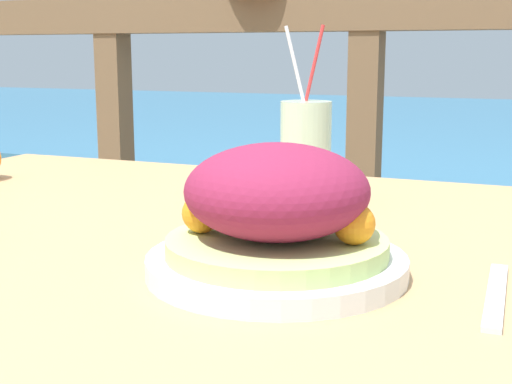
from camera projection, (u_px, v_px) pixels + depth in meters
The scene contains 6 objects.
patio_table at pixel (192, 301), 0.89m from camera, with size 1.28×0.92×0.77m.
railing_fence at pixel (364, 148), 1.66m from camera, with size 2.80×0.08×1.12m.
sea_backdrop at pixel (469, 175), 4.02m from camera, with size 12.00×4.00×0.60m.
salad_plate at pixel (277, 219), 0.69m from camera, with size 0.26×0.26×0.13m.
drink_glass at pixel (306, 154), 1.00m from camera, with size 0.07×0.07×0.25m.
fork at pixel (496, 295), 0.64m from camera, with size 0.02×0.18×0.00m.
Camera 1 is at (0.40, -0.75, 0.99)m, focal length 50.00 mm.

